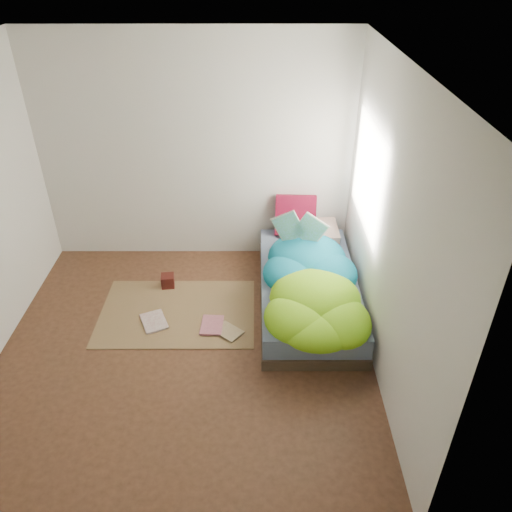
{
  "coord_description": "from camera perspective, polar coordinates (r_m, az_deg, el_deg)",
  "views": [
    {
      "loc": [
        0.67,
        -3.49,
        3.35
      ],
      "look_at": [
        0.67,
        0.75,
        0.58
      ],
      "focal_mm": 35.0,
      "sensor_mm": 36.0,
      "label": 1
    }
  ],
  "objects": [
    {
      "name": "duvet",
      "position": [
        4.93,
        6.39,
        -2.25
      ],
      "size": [
        0.96,
        1.84,
        0.34
      ],
      "primitive_type": null,
      "color": "#08647F",
      "rests_on": "bed"
    },
    {
      "name": "floor_book_b",
      "position": [
        5.09,
        -6.29,
        -7.84
      ],
      "size": [
        0.23,
        0.31,
        0.03
      ],
      "primitive_type": "imported",
      "rotation": [
        0.0,
        0.0,
        -0.05
      ],
      "color": "#B56878",
      "rests_on": "rug"
    },
    {
      "name": "room_walls",
      "position": [
        3.96,
        -9.65,
        6.84
      ],
      "size": [
        3.54,
        3.54,
        2.62
      ],
      "color": "silver",
      "rests_on": "ground"
    },
    {
      "name": "pillow_magenta",
      "position": [
        5.84,
        4.54,
        4.67
      ],
      "size": [
        0.48,
        0.18,
        0.47
      ],
      "primitive_type": "cube",
      "rotation": [
        0.0,
        0.0,
        -0.07
      ],
      "color": "#4C0519",
      "rests_on": "bed"
    },
    {
      "name": "bed",
      "position": [
        5.31,
        5.94,
        -3.88
      ],
      "size": [
        1.0,
        2.0,
        0.34
      ],
      "color": "#352C1C",
      "rests_on": "ground"
    },
    {
      "name": "floor_book_a",
      "position": [
        5.2,
        -12.81,
        -7.65
      ],
      "size": [
        0.34,
        0.38,
        0.02
      ],
      "primitive_type": "imported",
      "rotation": [
        0.0,
        0.0,
        0.41
      ],
      "color": "silver",
      "rests_on": "rug"
    },
    {
      "name": "ground",
      "position": [
        4.88,
        -8.03,
        -10.55
      ],
      "size": [
        3.5,
        3.5,
        0.0
      ],
      "primitive_type": "cube",
      "color": "#422919",
      "rests_on": "ground"
    },
    {
      "name": "open_book",
      "position": [
        5.22,
        5.02,
        4.09
      ],
      "size": [
        0.49,
        0.22,
        0.29
      ],
      "primitive_type": null,
      "rotation": [
        0.0,
        0.0,
        -0.26
      ],
      "color": "#2B863A",
      "rests_on": "duvet"
    },
    {
      "name": "wooden_box",
      "position": [
        5.65,
        -10.04,
        -2.8
      ],
      "size": [
        0.16,
        0.16,
        0.14
      ],
      "primitive_type": "cube",
      "rotation": [
        0.0,
        0.0,
        0.12
      ],
      "color": "#370D0C",
      "rests_on": "rug"
    },
    {
      "name": "floor_book_c",
      "position": [
        4.95,
        -3.96,
        -9.2
      ],
      "size": [
        0.33,
        0.32,
        0.02
      ],
      "primitive_type": "imported",
      "rotation": [
        0.0,
        0.0,
        0.88
      ],
      "color": "tan",
      "rests_on": "rug"
    },
    {
      "name": "pillow_floral",
      "position": [
        5.84,
        6.3,
        2.68
      ],
      "size": [
        0.64,
        0.42,
        0.14
      ],
      "primitive_type": "cube",
      "rotation": [
        0.0,
        0.0,
        0.06
      ],
      "color": "beige",
      "rests_on": "bed"
    },
    {
      "name": "rug",
      "position": [
        5.31,
        -8.96,
        -6.37
      ],
      "size": [
        1.6,
        1.1,
        0.01
      ],
      "primitive_type": "cube",
      "color": "brown",
      "rests_on": "ground"
    }
  ]
}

